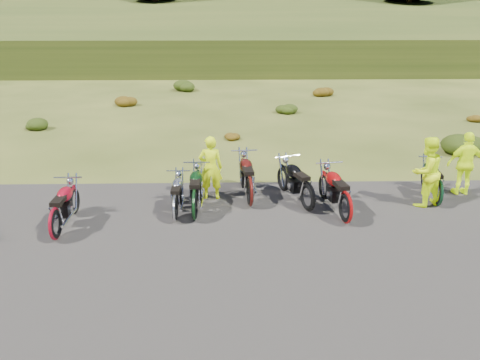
{
  "coord_description": "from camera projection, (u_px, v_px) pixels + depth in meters",
  "views": [
    {
      "loc": [
        -0.48,
        -9.41,
        4.91
      ],
      "look_at": [
        -0.2,
        1.39,
        1.04
      ],
      "focal_mm": 35.0,
      "sensor_mm": 36.0,
      "label": 1
    }
  ],
  "objects": [
    {
      "name": "ground",
      "position": [
        251.0,
        244.0,
        10.52
      ],
      "size": [
        300.0,
        300.0,
        0.0
      ],
      "primitive_type": "plane",
      "color": "#364316",
      "rests_on": "ground"
    },
    {
      "name": "gravel_pad",
      "position": [
        256.0,
        295.0,
        8.64
      ],
      "size": [
        20.0,
        12.0,
        0.04
      ],
      "primitive_type": "cube",
      "color": "black",
      "rests_on": "ground"
    },
    {
      "name": "hill_slope",
      "position": [
        232.0,
        55.0,
        57.58
      ],
      "size": [
        300.0,
        45.97,
        9.37
      ],
      "primitive_type": null,
      "rotation": [
        0.14,
        0.0,
        0.0
      ],
      "color": "#2E3F15",
      "rests_on": "ground"
    },
    {
      "name": "hill_plateau",
      "position": [
        230.0,
        34.0,
        114.05
      ],
      "size": [
        300.0,
        90.0,
        9.17
      ],
      "primitive_type": "cube",
      "color": "#2E3F15",
      "rests_on": "ground"
    },
    {
      "name": "shrub_1",
      "position": [
        35.0,
        122.0,
        20.83
      ],
      "size": [
        1.03,
        1.03,
        0.61
      ],
      "primitive_type": "ellipsoid",
      "color": "#22330C",
      "rests_on": "ground"
    },
    {
      "name": "shrub_2",
      "position": [
        125.0,
        100.0,
        25.87
      ],
      "size": [
        1.3,
        1.3,
        0.77
      ],
      "primitive_type": "ellipsoid",
      "color": "#63380C",
      "rests_on": "ground"
    },
    {
      "name": "shrub_3",
      "position": [
        185.0,
        84.0,
        30.9
      ],
      "size": [
        1.56,
        1.56,
        0.92
      ],
      "primitive_type": "ellipsoid",
      "color": "#22330C",
      "rests_on": "ground"
    },
    {
      "name": "shrub_4",
      "position": [
        230.0,
        134.0,
        19.09
      ],
      "size": [
        0.77,
        0.77,
        0.45
      ],
      "primitive_type": "ellipsoid",
      "color": "#63380C",
      "rests_on": "ground"
    },
    {
      "name": "shrub_5",
      "position": [
        286.0,
        107.0,
        24.12
      ],
      "size": [
        1.03,
        1.03,
        0.61
      ],
      "primitive_type": "ellipsoid",
      "color": "#22330C",
      "rests_on": "ground"
    },
    {
      "name": "shrub_6",
      "position": [
        322.0,
        90.0,
        29.15
      ],
      "size": [
        1.3,
        1.3,
        0.77
      ],
      "primitive_type": "ellipsoid",
      "color": "#63380C",
      "rests_on": "ground"
    },
    {
      "name": "shrub_7",
      "position": [
        466.0,
        141.0,
        17.24
      ],
      "size": [
        1.56,
        1.56,
        0.92
      ],
      "primitive_type": "ellipsoid",
      "color": "#22330C",
      "rests_on": "ground"
    },
    {
      "name": "shrub_8",
      "position": [
        472.0,
        117.0,
        22.38
      ],
      "size": [
        0.77,
        0.77,
        0.45
      ],
      "primitive_type": "ellipsoid",
      "color": "#63380C",
      "rests_on": "ground"
    },
    {
      "name": "motorcycle_1",
      "position": [
        58.0,
        240.0,
        10.72
      ],
      "size": [
        0.73,
        2.14,
        1.11
      ],
      "primitive_type": null,
      "rotation": [
        0.0,
        0.0,
        1.58
      ],
      "color": "maroon",
      "rests_on": "ground"
    },
    {
      "name": "motorcycle_2",
      "position": [
        195.0,
        220.0,
        11.73
      ],
      "size": [
        0.74,
        2.2,
        1.15
      ],
      "primitive_type": null,
      "rotation": [
        0.0,
        0.0,
        1.57
      ],
      "color": "black",
      "rests_on": "ground"
    },
    {
      "name": "motorcycle_3",
      "position": [
        176.0,
        222.0,
        11.65
      ],
      "size": [
        0.63,
        1.9,
        0.99
      ],
      "primitive_type": null,
      "rotation": [
        0.0,
        0.0,
        1.57
      ],
      "color": "#A8A8AD",
      "rests_on": "ground"
    },
    {
      "name": "motorcycle_4",
      "position": [
        250.0,
        207.0,
        12.55
      ],
      "size": [
        0.96,
        2.38,
        1.22
      ],
      "primitive_type": null,
      "rotation": [
        0.0,
        0.0,
        1.65
      ],
      "color": "#460F0B",
      "rests_on": "ground"
    },
    {
      "name": "motorcycle_5",
      "position": [
        307.0,
        211.0,
        12.25
      ],
      "size": [
        1.41,
        2.36,
        1.17
      ],
      "primitive_type": null,
      "rotation": [
        0.0,
        0.0,
        1.89
      ],
      "color": "black",
      "rests_on": "ground"
    },
    {
      "name": "motorcycle_6",
      "position": [
        344.0,
        224.0,
        11.55
      ],
      "size": [
        1.09,
        2.37,
        1.2
      ],
      "primitive_type": null,
      "rotation": [
        0.0,
        0.0,
        1.72
      ],
      "color": "#920A0A",
      "rests_on": "ground"
    },
    {
      "name": "motorcycle_7",
      "position": [
        436.0,
        206.0,
        12.6
      ],
      "size": [
        0.94,
        2.1,
        1.06
      ],
      "primitive_type": null,
      "rotation": [
        0.0,
        0.0,
        1.43
      ],
      "color": "black",
      "rests_on": "ground"
    },
    {
      "name": "person_middle",
      "position": [
        211.0,
        169.0,
        12.78
      ],
      "size": [
        0.66,
        0.45,
        1.78
      ],
      "primitive_type": "imported",
      "rotation": [
        0.0,
        0.0,
        3.11
      ],
      "color": "#E1FF0D",
      "rests_on": "ground"
    },
    {
      "name": "person_right_a",
      "position": [
        426.0,
        173.0,
        12.3
      ],
      "size": [
        1.13,
        1.03,
        1.88
      ],
      "primitive_type": "imported",
      "rotation": [
        0.0,
        0.0,
        3.58
      ],
      "color": "#E1FF0D",
      "rests_on": "ground"
    },
    {
      "name": "person_right_b",
      "position": [
        466.0,
        165.0,
        13.1
      ],
      "size": [
        1.07,
        0.47,
        1.8
      ],
      "primitive_type": "imported",
      "rotation": [
        0.0,
        0.0,
        3.17
      ],
      "color": "#E1FF0D",
      "rests_on": "ground"
    }
  ]
}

